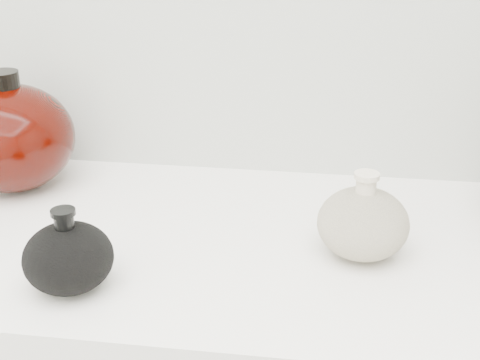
# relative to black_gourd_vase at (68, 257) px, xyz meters

# --- Properties ---
(black_gourd_vase) EXTENTS (0.12, 0.12, 0.11)m
(black_gourd_vase) POSITION_rel_black_gourd_vase_xyz_m (0.00, 0.00, 0.00)
(black_gourd_vase) COLOR black
(black_gourd_vase) RESTS_ON display_counter
(cream_gourd_vase) EXTENTS (0.15, 0.15, 0.12)m
(cream_gourd_vase) POSITION_rel_black_gourd_vase_xyz_m (0.35, 0.13, 0.00)
(cream_gourd_vase) COLOR beige
(cream_gourd_vase) RESTS_ON display_counter
(left_round_pot) EXTENTS (0.25, 0.25, 0.19)m
(left_round_pot) POSITION_rel_black_gourd_vase_xyz_m (-0.20, 0.28, 0.04)
(left_round_pot) COLOR black
(left_round_pot) RESTS_ON display_counter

